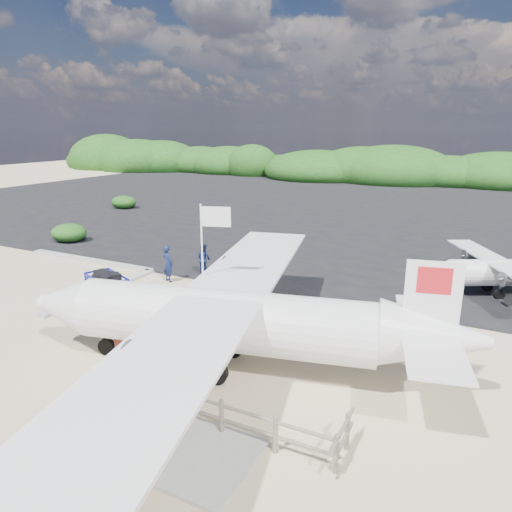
{
  "coord_description": "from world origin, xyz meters",
  "views": [
    {
      "loc": [
        11.28,
        -13.54,
        7.58
      ],
      "look_at": [
        2.04,
        4.81,
        1.78
      ],
      "focal_mm": 32.0,
      "sensor_mm": 36.0,
      "label": 1
    }
  ],
  "objects_px": {
    "signboard": "(137,365)",
    "crew_a": "(168,263)",
    "aircraft_large": "(485,250)",
    "aircraft_small": "(233,199)",
    "baggage_cart": "(108,297)",
    "flagpole": "(205,344)",
    "crew_b": "(204,259)",
    "crew_c": "(234,271)"
  },
  "relations": [
    {
      "from": "signboard",
      "to": "crew_a",
      "type": "relative_size",
      "value": 0.79
    },
    {
      "from": "aircraft_large",
      "to": "aircraft_small",
      "type": "xyz_separation_m",
      "value": [
        -25.15,
        11.58,
        0.0
      ]
    },
    {
      "from": "baggage_cart",
      "to": "flagpole",
      "type": "relative_size",
      "value": 0.48
    },
    {
      "from": "crew_b",
      "to": "aircraft_small",
      "type": "relative_size",
      "value": 0.24
    },
    {
      "from": "aircraft_large",
      "to": "aircraft_small",
      "type": "bearing_deg",
      "value": -37.71
    },
    {
      "from": "baggage_cart",
      "to": "crew_b",
      "type": "relative_size",
      "value": 1.5
    },
    {
      "from": "baggage_cart",
      "to": "flagpole",
      "type": "xyz_separation_m",
      "value": [
        6.64,
        -1.99,
        0.0
      ]
    },
    {
      "from": "signboard",
      "to": "aircraft_large",
      "type": "bearing_deg",
      "value": 48.66
    },
    {
      "from": "crew_b",
      "to": "aircraft_large",
      "type": "xyz_separation_m",
      "value": [
        13.43,
        12.21,
        -0.83
      ]
    },
    {
      "from": "crew_c",
      "to": "baggage_cart",
      "type": "bearing_deg",
      "value": 35.26
    },
    {
      "from": "crew_c",
      "to": "aircraft_small",
      "type": "relative_size",
      "value": 0.29
    },
    {
      "from": "signboard",
      "to": "aircraft_large",
      "type": "height_order",
      "value": "aircraft_large"
    },
    {
      "from": "crew_a",
      "to": "crew_b",
      "type": "relative_size",
      "value": 1.15
    },
    {
      "from": "signboard",
      "to": "crew_c",
      "type": "xyz_separation_m",
      "value": [
        -0.68,
        7.77,
        0.98
      ]
    },
    {
      "from": "crew_a",
      "to": "crew_c",
      "type": "relative_size",
      "value": 0.97
    },
    {
      "from": "crew_c",
      "to": "aircraft_small",
      "type": "bearing_deg",
      "value": -60.77
    },
    {
      "from": "baggage_cart",
      "to": "aircraft_small",
      "type": "bearing_deg",
      "value": 131.87
    },
    {
      "from": "crew_a",
      "to": "crew_c",
      "type": "bearing_deg",
      "value": -153.85
    },
    {
      "from": "flagpole",
      "to": "crew_b",
      "type": "relative_size",
      "value": 3.1
    },
    {
      "from": "crew_b",
      "to": "crew_a",
      "type": "bearing_deg",
      "value": 79.15
    },
    {
      "from": "signboard",
      "to": "crew_c",
      "type": "relative_size",
      "value": 0.77
    },
    {
      "from": "baggage_cart",
      "to": "aircraft_large",
      "type": "xyz_separation_m",
      "value": [
        15.5,
        17.21,
        0.0
      ]
    },
    {
      "from": "baggage_cart",
      "to": "crew_c",
      "type": "xyz_separation_m",
      "value": [
        4.79,
        3.44,
        0.98
      ]
    },
    {
      "from": "crew_c",
      "to": "aircraft_large",
      "type": "distance_m",
      "value": 17.47
    },
    {
      "from": "signboard",
      "to": "crew_c",
      "type": "bearing_deg",
      "value": 78.61
    },
    {
      "from": "crew_b",
      "to": "flagpole",
      "type": "bearing_deg",
      "value": 138.02
    },
    {
      "from": "crew_c",
      "to": "crew_a",
      "type": "bearing_deg",
      "value": 4.98
    },
    {
      "from": "crew_a",
      "to": "baggage_cart",
      "type": "bearing_deg",
      "value": 90.25
    },
    {
      "from": "flagpole",
      "to": "signboard",
      "type": "height_order",
      "value": "flagpole"
    },
    {
      "from": "baggage_cart",
      "to": "flagpole",
      "type": "distance_m",
      "value": 6.93
    },
    {
      "from": "signboard",
      "to": "aircraft_small",
      "type": "relative_size",
      "value": 0.22
    },
    {
      "from": "signboard",
      "to": "aircraft_small",
      "type": "xyz_separation_m",
      "value": [
        -15.12,
        33.12,
        0.0
      ]
    },
    {
      "from": "flagpole",
      "to": "crew_b",
      "type": "bearing_deg",
      "value": 123.19
    },
    {
      "from": "baggage_cart",
      "to": "crew_b",
      "type": "xyz_separation_m",
      "value": [
        2.07,
        4.99,
        0.83
      ]
    },
    {
      "from": "aircraft_small",
      "to": "crew_c",
      "type": "bearing_deg",
      "value": 92.48
    },
    {
      "from": "baggage_cart",
      "to": "crew_a",
      "type": "xyz_separation_m",
      "value": [
        1.16,
        3.09,
        0.96
      ]
    },
    {
      "from": "aircraft_small",
      "to": "crew_a",
      "type": "bearing_deg",
      "value": 85.63
    },
    {
      "from": "signboard",
      "to": "crew_b",
      "type": "distance_m",
      "value": 9.96
    },
    {
      "from": "signboard",
      "to": "crew_a",
      "type": "distance_m",
      "value": 8.64
    },
    {
      "from": "signboard",
      "to": "crew_a",
      "type": "xyz_separation_m",
      "value": [
        -4.31,
        7.43,
        0.96
      ]
    },
    {
      "from": "aircraft_large",
      "to": "baggage_cart",
      "type": "bearing_deg",
      "value": 35.01
    },
    {
      "from": "baggage_cart",
      "to": "signboard",
      "type": "distance_m",
      "value": 6.97
    }
  ]
}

